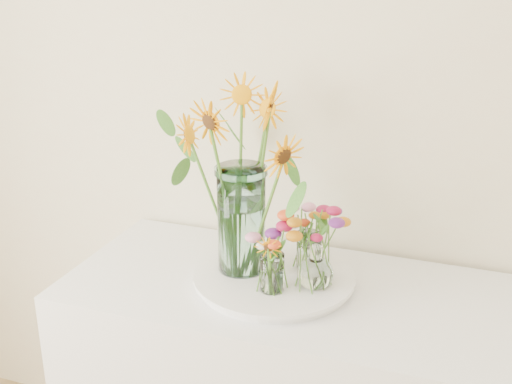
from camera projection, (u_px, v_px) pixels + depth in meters
The scene contains 9 objects.
tray at pixel (274, 279), 1.85m from camera, with size 0.44×0.44×0.03m, color white.
mason_jar at pixel (241, 220), 1.82m from camera, with size 0.14×0.14×0.32m, color #9ED5CE.
sunflower_bouquet at pixel (241, 180), 1.78m from camera, with size 0.56×0.56×0.56m, color #FA9E05, non-canonical shape.
small_vase_a at pixel (272, 273), 1.74m from camera, with size 0.07×0.07×0.11m, color white.
wildflower_posy_a at pixel (272, 258), 1.72m from camera, with size 0.18×0.18×0.20m, color #C77511, non-canonical shape.
small_vase_b at pixel (316, 263), 1.76m from camera, with size 0.10×0.10×0.15m, color white, non-canonical shape.
wildflower_posy_b at pixel (316, 248), 1.74m from camera, with size 0.23×0.23×0.24m, color #C77511, non-canonical shape.
small_vase_c at pixel (308, 251), 1.87m from camera, with size 0.07×0.07×0.12m, color white.
wildflower_posy_c at pixel (308, 236), 1.85m from camera, with size 0.17×0.17×0.21m, color #C77511, non-canonical shape.
Camera 1 is at (0.22, 0.37, 1.79)m, focal length 45.00 mm.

